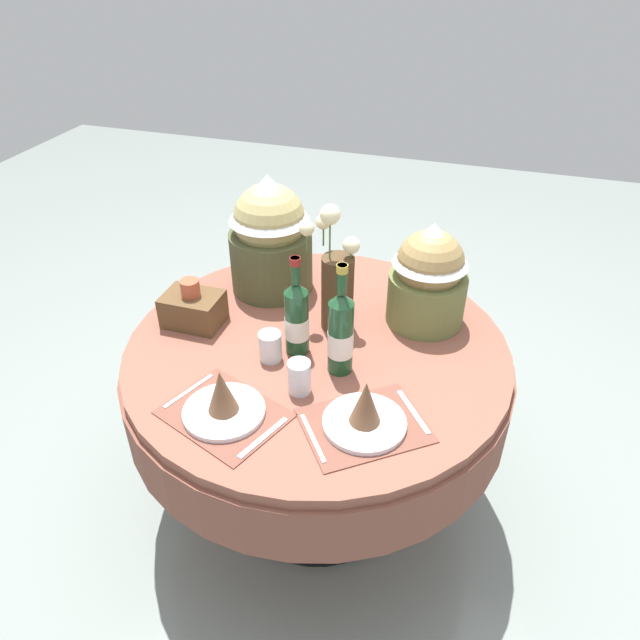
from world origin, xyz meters
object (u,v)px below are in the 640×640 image
wine_bottle_left (341,333)px  dining_table (317,378)px  place_setting_right (365,414)px  woven_basket_side_left (193,308)px  gift_tub_back_left (270,231)px  wine_bottle_centre (297,318)px  tumbler_mid (270,346)px  gift_tub_back_right (429,272)px  tumbler_near_left (299,377)px  place_setting_left (223,402)px  flower_vase (336,281)px

wine_bottle_left → dining_table: bearing=136.9°
place_setting_right → woven_basket_side_left: size_ratio=2.14×
place_setting_right → gift_tub_back_left: bearing=129.7°
dining_table → wine_bottle_centre: (-0.05, -0.05, 0.28)m
tumbler_mid → gift_tub_back_right: gift_tub_back_right is taller
tumbler_near_left → wine_bottle_centre: bearing=111.0°
place_setting_left → place_setting_right: bearing=10.9°
wine_bottle_left → gift_tub_back_left: 0.57m
place_setting_right → woven_basket_side_left: 0.77m
flower_vase → gift_tub_back_right: 0.32m
tumbler_near_left → woven_basket_side_left: bearing=153.9°
gift_tub_back_right → woven_basket_side_left: bearing=-161.4°
dining_table → wine_bottle_left: bearing=-43.1°
wine_bottle_centre → woven_basket_side_left: 0.41m
place_setting_left → flower_vase: bearing=71.2°
wine_bottle_centre → woven_basket_side_left: size_ratio=1.75×
wine_bottle_centre → tumbler_mid: size_ratio=3.58×
wine_bottle_left → gift_tub_back_left: gift_tub_back_left is taller
place_setting_left → place_setting_right: size_ratio=0.96×
dining_table → place_setting_left: place_setting_left is taller
gift_tub_back_right → woven_basket_side_left: (-0.77, -0.26, -0.14)m
flower_vase → wine_bottle_centre: (-0.08, -0.18, -0.05)m
place_setting_left → tumbler_near_left: bearing=43.0°
gift_tub_back_left → wine_bottle_centre: bearing=-57.6°
tumbler_mid → dining_table: bearing=43.2°
gift_tub_back_right → woven_basket_side_left: size_ratio=1.90×
dining_table → place_setting_left: bearing=-111.2°
gift_tub_back_right → tumbler_near_left: bearing=-121.3°
place_setting_left → flower_vase: size_ratio=0.89×
tumbler_mid → gift_tub_back_right: (0.44, 0.37, 0.15)m
place_setting_left → wine_bottle_centre: (0.10, 0.35, 0.08)m
gift_tub_back_right → woven_basket_side_left: 0.83m
wine_bottle_centre → tumbler_mid: wine_bottle_centre is taller
dining_table → wine_bottle_left: 0.33m
place_setting_right → woven_basket_side_left: bearing=155.5°
flower_vase → tumbler_mid: size_ratio=4.70×
gift_tub_back_left → dining_table: bearing=-47.7°
dining_table → flower_vase: size_ratio=2.87×
flower_vase → tumbler_mid: flower_vase is taller
place_setting_left → tumbler_mid: place_setting_left is taller
wine_bottle_left → tumbler_near_left: bearing=-123.0°
place_setting_left → tumbler_near_left: place_setting_left is taller
dining_table → gift_tub_back_left: (-0.28, 0.31, 0.39)m
wine_bottle_centre → gift_tub_back_right: size_ratio=0.92×
place_setting_left → wine_bottle_centre: 0.38m
flower_vase → woven_basket_side_left: bearing=-164.1°
dining_table → wine_bottle_left: size_ratio=3.46×
woven_basket_side_left → tumbler_mid: bearing=-18.3°
wine_bottle_left → gift_tub_back_right: size_ratio=1.00×
tumbler_near_left → tumbler_mid: 0.19m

